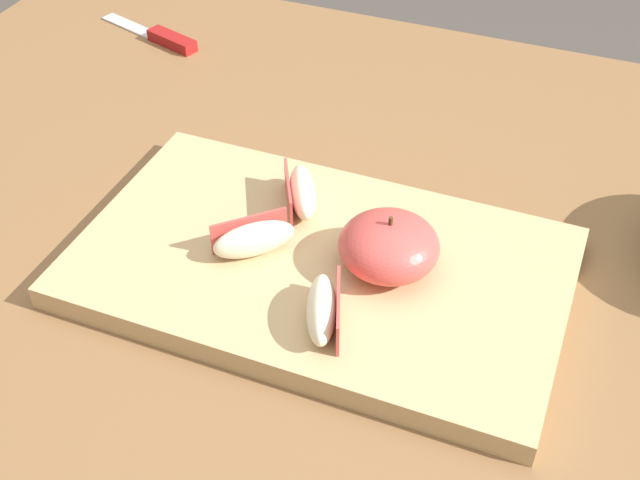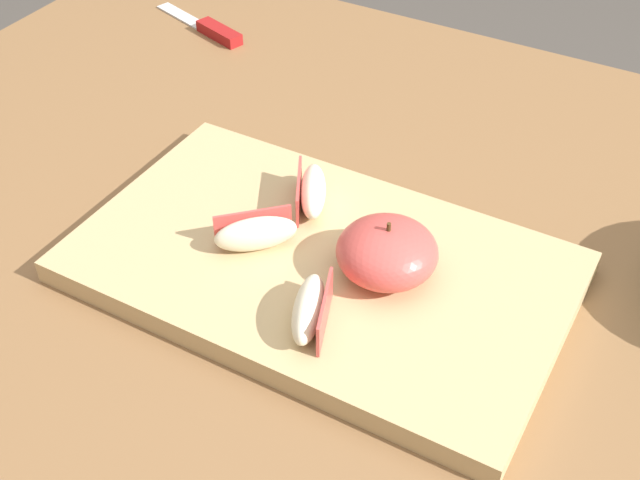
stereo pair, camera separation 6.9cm
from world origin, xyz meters
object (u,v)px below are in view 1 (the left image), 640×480
apple_wedge_back (254,239)px  paring_knife (165,38)px  cutting_board (320,267)px  apple_wedge_near_knife (301,192)px  apple_half_skin_up (389,246)px  apple_wedge_middle (323,309)px

apple_wedge_back → paring_knife: size_ratio=0.43×
cutting_board → apple_wedge_back: bearing=-164.8°
apple_wedge_near_knife → apple_half_skin_up: bearing=-26.1°
apple_half_skin_up → paring_knife: size_ratio=0.53×
cutting_board → apple_wedge_near_knife: size_ratio=5.61×
apple_half_skin_up → apple_wedge_near_knife: bearing=153.9°
apple_half_skin_up → apple_wedge_middle: (-0.03, -0.08, -0.01)m
cutting_board → apple_wedge_middle: (0.03, -0.07, 0.03)m
apple_half_skin_up → paring_knife: 0.51m
apple_wedge_near_knife → paring_knife: size_ratio=0.47×
cutting_board → paring_knife: bearing=136.3°
apple_wedge_middle → apple_wedge_near_knife: (-0.07, 0.13, 0.00)m
cutting_board → apple_wedge_middle: bearing=-66.5°
apple_wedge_back → apple_wedge_near_knife: 0.08m
apple_wedge_back → paring_knife: 0.44m
cutting_board → apple_wedge_near_knife: 0.08m
apple_half_skin_up → paring_knife: apple_half_skin_up is taller
cutting_board → apple_half_skin_up: apple_half_skin_up is taller
apple_wedge_near_knife → apple_wedge_back: bearing=-99.8°
cutting_board → apple_wedge_near_knife: bearing=125.2°
apple_wedge_back → apple_wedge_near_knife: size_ratio=0.92×
cutting_board → apple_wedge_back: size_ratio=6.10×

